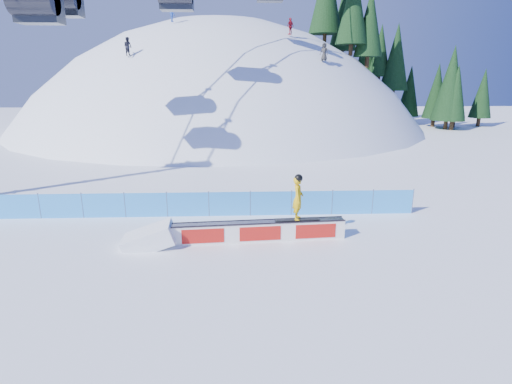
{
  "coord_description": "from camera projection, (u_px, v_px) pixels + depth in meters",
  "views": [
    {
      "loc": [
        2.5,
        -13.89,
        6.47
      ],
      "look_at": [
        3.23,
        3.46,
        1.48
      ],
      "focal_mm": 28.0,
      "sensor_mm": 36.0,
      "label": 1
    }
  ],
  "objects": [
    {
      "name": "treeline",
      "position": [
        399.0,
        54.0,
        53.04
      ],
      "size": [
        24.31,
        12.79,
        21.23
      ],
      "color": "#342315",
      "rests_on": "ground"
    },
    {
      "name": "rail_box",
      "position": [
        260.0,
        231.0,
        16.35
      ],
      "size": [
        7.1,
        1.02,
        0.85
      ],
      "rotation": [
        0.0,
        0.0,
        0.07
      ],
      "color": "white",
      "rests_on": "ground"
    },
    {
      "name": "snowboarder",
      "position": [
        298.0,
        198.0,
        16.14
      ],
      "size": [
        1.86,
        0.73,
        1.93
      ],
      "rotation": [
        0.0,
        0.0,
        1.35
      ],
      "color": "black",
      "rests_on": "rail_box"
    },
    {
      "name": "snow_hill",
      "position": [
        224.0,
        246.0,
        60.33
      ],
      "size": [
        64.0,
        64.0,
        64.0
      ],
      "color": "white",
      "rests_on": "ground"
    },
    {
      "name": "snow_ramp",
      "position": [
        150.0,
        246.0,
        15.97
      ],
      "size": [
        2.2,
        1.47,
        1.32
      ],
      "primitive_type": null,
      "rotation": [
        0.0,
        -0.31,
        0.07
      ],
      "color": "white",
      "rests_on": "ground"
    },
    {
      "name": "safety_fence",
      "position": [
        188.0,
        204.0,
        19.18
      ],
      "size": [
        22.05,
        0.05,
        1.3
      ],
      "color": "#2D90EC",
      "rests_on": "ground"
    },
    {
      "name": "ground",
      "position": [
        174.0,
        256.0,
        15.03
      ],
      "size": [
        160.0,
        160.0,
        0.0
      ],
      "primitive_type": "plane",
      "color": "white",
      "rests_on": "ground"
    },
    {
      "name": "distant_skiers",
      "position": [
        218.0,
        32.0,
        40.05
      ],
      "size": [
        19.58,
        7.82,
        5.77
      ],
      "color": "black",
      "rests_on": "ground"
    }
  ]
}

